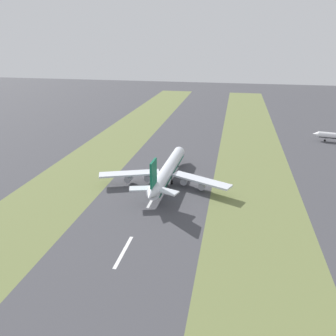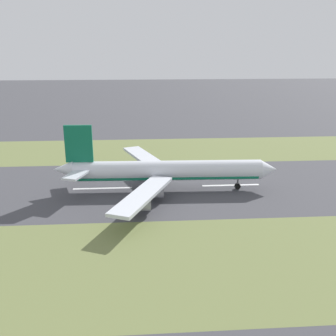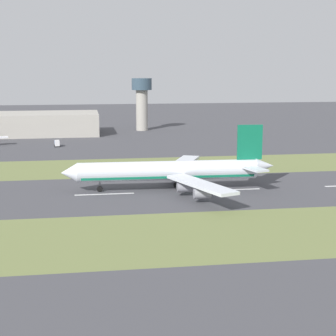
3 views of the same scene
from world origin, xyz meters
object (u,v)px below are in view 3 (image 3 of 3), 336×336
(service_truck, at_px, (57,143))
(terminal_building, at_px, (0,124))
(control_tower, at_px, (142,98))
(airplane_main_jet, at_px, (174,171))

(service_truck, bearing_deg, terminal_building, 33.39)
(terminal_building, relative_size, control_tower, 3.52)
(terminal_building, bearing_deg, airplane_main_jet, -154.46)
(terminal_building, distance_m, control_tower, 82.90)
(airplane_main_jet, height_order, control_tower, control_tower)
(terminal_building, xyz_separation_m, service_truck, (-50.15, -33.05, -4.39))
(control_tower, height_order, service_truck, control_tower)
(service_truck, bearing_deg, airplane_main_jet, -158.72)
(control_tower, bearing_deg, service_truck, 142.11)
(terminal_building, relative_size, service_truck, 17.66)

